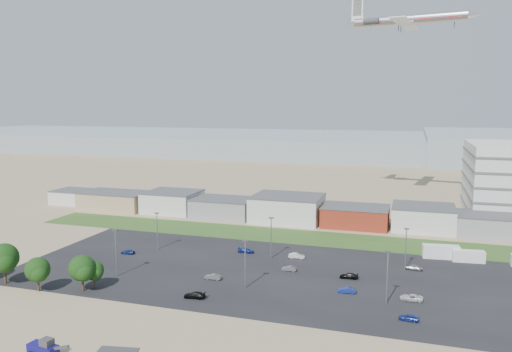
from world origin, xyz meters
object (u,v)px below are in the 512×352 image
at_px(parked_car_11, 297,256).
at_px(parked_car_12, 349,276).
at_px(box_trailer_a, 441,252).
at_px(parked_car_8, 414,267).
at_px(parked_car_6, 246,250).
at_px(parked_car_4, 213,277).
at_px(parked_car_2, 409,317).
at_px(parked_car_1, 347,290).
at_px(parked_car_0, 411,298).
at_px(parked_car_3, 195,295).
at_px(telehandler, 43,348).
at_px(parked_car_7, 289,269).
at_px(airliner, 409,20).
at_px(parked_car_5, 128,252).

bearing_deg(parked_car_11, parked_car_12, -134.02).
height_order(box_trailer_a, parked_car_8, box_trailer_a).
bearing_deg(parked_car_12, parked_car_6, -115.66).
xyz_separation_m(parked_car_4, parked_car_8, (41.45, 19.64, 0.02)).
xyz_separation_m(box_trailer_a, parked_car_8, (-6.15, -11.32, -0.99)).
bearing_deg(parked_car_2, parked_car_1, -122.70).
bearing_deg(parked_car_6, parked_car_0, -117.23).
bearing_deg(box_trailer_a, parked_car_3, -144.96).
height_order(parked_car_0, parked_car_2, parked_car_0).
distance_m(parked_car_2, parked_car_4, 41.60).
height_order(parked_car_3, parked_car_11, parked_car_11).
bearing_deg(parked_car_0, telehandler, -52.29).
bearing_deg(box_trailer_a, parked_car_8, -125.17).
bearing_deg(telehandler, parked_car_7, 70.07).
bearing_deg(parked_car_7, parked_car_4, -56.53).
height_order(parked_car_1, parked_car_3, parked_car_3).
relative_size(parked_car_0, parked_car_3, 1.01).
bearing_deg(airliner, box_trailer_a, -71.22).
xyz_separation_m(parked_car_0, parked_car_2, (-0.35, -9.62, -0.01)).
xyz_separation_m(parked_car_0, parked_car_8, (0.49, 19.03, 0.03)).
bearing_deg(parked_car_2, box_trailer_a, 176.75).
bearing_deg(parked_car_7, parked_car_1, 53.89).
height_order(airliner, parked_car_2, airliner).
bearing_deg(parked_car_0, parked_car_8, 178.97).
bearing_deg(parked_car_3, parked_car_11, 150.34).
xyz_separation_m(parked_car_3, parked_car_11, (13.22, 30.97, 0.03)).
xyz_separation_m(parked_car_1, parked_car_11, (-14.75, 19.24, 0.06)).
distance_m(parked_car_6, parked_car_12, 29.70).
bearing_deg(telehandler, parked_car_4, 81.46).
bearing_deg(parked_car_1, parked_car_11, -145.12).
height_order(parked_car_6, parked_car_8, parked_car_8).
relative_size(parked_car_2, parked_car_7, 1.03).
bearing_deg(parked_car_2, parked_car_4, -95.83).
height_order(parked_car_0, parked_car_7, parked_car_0).
bearing_deg(parked_car_8, parked_car_5, 102.11).
bearing_deg(parked_car_4, parked_car_11, 144.03).
relative_size(parked_car_0, parked_car_5, 1.25).
bearing_deg(parked_car_1, parked_car_2, 48.03).
height_order(parked_car_2, parked_car_4, parked_car_4).
distance_m(parked_car_1, parked_car_2, 15.54).
bearing_deg(parked_car_4, parked_car_7, 124.43).
relative_size(parked_car_1, parked_car_6, 0.86).
relative_size(parked_car_0, parked_car_8, 1.17).
distance_m(parked_car_0, parked_car_11, 33.39).
bearing_deg(parked_car_5, parked_car_1, 73.20).
bearing_deg(parked_car_1, parked_car_7, -126.34).
distance_m(airliner, parked_car_1, 118.50).
distance_m(box_trailer_a, parked_car_4, 56.80).
xyz_separation_m(parked_car_1, parked_car_7, (-14.24, 9.52, -0.04)).
height_order(parked_car_0, parked_car_12, parked_car_0).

